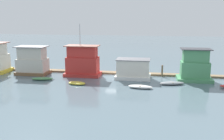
# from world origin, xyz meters

# --- Properties ---
(ground_plane) EXTENTS (200.00, 200.00, 0.00)m
(ground_plane) POSITION_xyz_m (0.00, 0.00, 0.00)
(ground_plane) COLOR slate
(dock_walkway) EXTENTS (59.60, 1.45, 0.30)m
(dock_walkway) POSITION_xyz_m (0.00, 2.56, 0.15)
(dock_walkway) COLOR #846B4C
(dock_walkway) RESTS_ON ground_plane
(houseboat_brown) EXTENTS (5.56, 3.44, 4.97)m
(houseboat_brown) POSITION_xyz_m (-14.37, -0.18, 2.24)
(houseboat_brown) COLOR brown
(houseboat_brown) RESTS_ON ground_plane
(houseboat_red) EXTENTS (6.09, 3.41, 8.83)m
(houseboat_red) POSITION_xyz_m (-5.29, 0.09, 2.37)
(houseboat_red) COLOR red
(houseboat_red) RESTS_ON ground_plane
(houseboat_white) EXTENTS (5.74, 3.54, 3.26)m
(houseboat_white) POSITION_xyz_m (3.43, -0.52, 1.57)
(houseboat_white) COLOR white
(houseboat_white) RESTS_ON ground_plane
(houseboat_green) EXTENTS (5.39, 3.82, 5.12)m
(houseboat_green) POSITION_xyz_m (13.17, -0.32, 2.24)
(houseboat_green) COLOR #4C9360
(houseboat_green) RESTS_ON ground_plane
(dinghy_green) EXTENTS (3.62, 1.92, 0.42)m
(dinghy_green) POSITION_xyz_m (-10.94, -3.90, 0.21)
(dinghy_green) COLOR #47844C
(dinghy_green) RESTS_ON ground_plane
(dinghy_yellow) EXTENTS (2.90, 1.87, 0.39)m
(dinghy_yellow) POSITION_xyz_m (-4.59, -5.66, 0.20)
(dinghy_yellow) COLOR yellow
(dinghy_yellow) RESTS_ON ground_plane
(dinghy_white) EXTENTS (3.61, 1.62, 0.45)m
(dinghy_white) POSITION_xyz_m (4.97, -6.22, 0.23)
(dinghy_white) COLOR white
(dinghy_white) RESTS_ON ground_plane
(dinghy_grey) EXTENTS (3.94, 2.12, 0.46)m
(dinghy_grey) POSITION_xyz_m (9.52, -3.52, 0.23)
(dinghy_grey) COLOR gray
(dinghy_grey) RESTS_ON ground_plane
(mooring_post_far_right) EXTENTS (0.30, 0.30, 1.98)m
(mooring_post_far_right) POSITION_xyz_m (8.21, 1.59, 0.99)
(mooring_post_far_right) COLOR brown
(mooring_post_far_right) RESTS_ON ground_plane
(mooring_post_near_right) EXTENTS (0.24, 0.24, 1.72)m
(mooring_post_near_right) POSITION_xyz_m (14.42, 1.59, 0.86)
(mooring_post_near_right) COLOR brown
(mooring_post_near_right) RESTS_ON ground_plane
(mooring_post_far_left) EXTENTS (0.28, 0.28, 2.19)m
(mooring_post_far_left) POSITION_xyz_m (3.39, 1.59, 1.09)
(mooring_post_far_left) COLOR #846B4C
(mooring_post_far_left) RESTS_ON ground_plane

